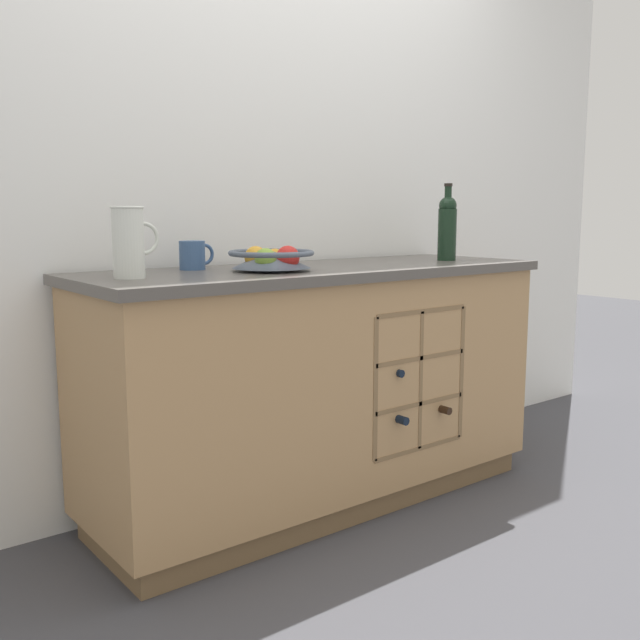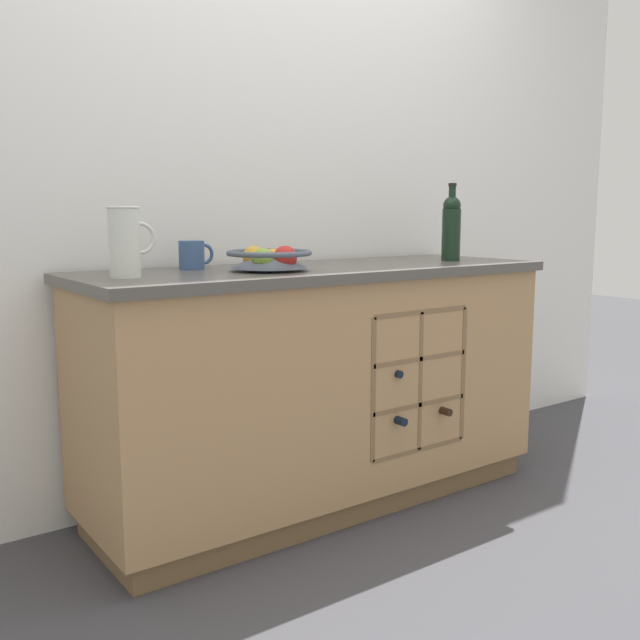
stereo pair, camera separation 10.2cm
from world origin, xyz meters
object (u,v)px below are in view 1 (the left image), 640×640
Objects in this scene: fruit_bowl at (271,258)px; white_pitcher at (129,241)px; standing_wine_bottle at (447,226)px; ceramic_mug at (193,255)px.

white_pitcher is at bearing 175.42° from fruit_bowl.
fruit_bowl is at bearing -4.58° from white_pitcher.
fruit_bowl is at bearing 179.77° from standing_wine_bottle.
standing_wine_bottle reaches higher than fruit_bowl.
fruit_bowl is 2.25× the size of ceramic_mug.
ceramic_mug reaches higher than fruit_bowl.
ceramic_mug is 1.07m from standing_wine_bottle.
ceramic_mug is at bearing 130.27° from fruit_bowl.
standing_wine_bottle is at bearing -1.79° from white_pitcher.
white_pitcher is 0.36m from ceramic_mug.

